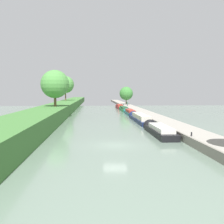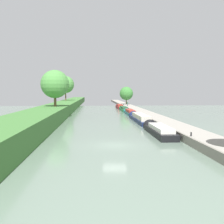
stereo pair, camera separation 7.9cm
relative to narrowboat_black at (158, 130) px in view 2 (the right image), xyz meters
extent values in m
plane|color=slate|center=(-6.42, -7.11, -0.54)|extent=(160.00, 160.00, 0.00)
cube|color=#3D7033|center=(-17.74, -7.11, 0.72)|extent=(6.52, 260.00, 2.53)
cube|color=gray|center=(3.50, -7.11, -0.10)|extent=(3.72, 260.00, 0.88)
cube|color=gray|center=(1.51, -7.11, -0.08)|extent=(0.25, 260.00, 0.93)
cube|color=black|center=(0.00, -0.96, -0.16)|extent=(2.17, 10.24, 0.77)
cube|color=silver|center=(0.00, -1.47, 0.50)|extent=(1.78, 7.17, 0.55)
cone|color=black|center=(0.00, 4.82, -0.16)|extent=(2.06, 1.30, 2.06)
cube|color=#141E42|center=(0.15, 14.83, -0.21)|extent=(2.14, 15.53, 0.66)
cube|color=beige|center=(0.15, 14.06, 0.54)|extent=(1.76, 10.87, 0.84)
cone|color=#141E42|center=(0.15, 23.24, -0.21)|extent=(2.03, 1.28, 2.03)
cube|color=#195B60|center=(0.31, 30.69, -0.23)|extent=(1.83, 11.76, 0.63)
cube|color=maroon|center=(0.31, 30.10, 0.42)|extent=(1.50, 8.23, 0.66)
cone|color=#195B60|center=(0.31, 37.12, -0.23)|extent=(1.74, 1.10, 1.74)
cube|color=#1E6033|center=(0.18, 43.50, -0.22)|extent=(1.83, 10.82, 0.65)
cube|color=#234C2D|center=(0.18, 42.96, 0.45)|extent=(1.50, 7.58, 0.68)
cone|color=#1E6033|center=(0.18, 49.46, -0.22)|extent=(1.73, 1.10, 1.73)
cube|color=maroon|center=(0.00, 55.01, -0.18)|extent=(1.94, 9.44, 0.73)
cube|color=maroon|center=(0.00, 54.54, 0.54)|extent=(1.59, 6.61, 0.71)
cone|color=maroon|center=(0.00, 60.31, -0.18)|extent=(1.84, 1.16, 1.84)
cylinder|color=#4C3828|center=(3.71, 66.17, 1.72)|extent=(0.37, 0.37, 2.76)
sphere|color=#387533|center=(3.71, 66.17, 4.52)|extent=(5.16, 5.16, 5.16)
cylinder|color=brown|center=(-19.03, 61.86, 4.04)|extent=(0.43, 0.43, 4.09)
sphere|color=#47843D|center=(-19.03, 61.86, 7.78)|extent=(6.18, 6.18, 6.18)
cylinder|color=brown|center=(-17.07, 22.83, 3.57)|extent=(0.55, 0.55, 3.17)
sphere|color=#47843D|center=(-17.07, 22.83, 6.83)|extent=(6.08, 6.08, 6.08)
cylinder|color=#282D42|center=(2.61, 54.36, 0.75)|extent=(0.26, 0.26, 0.82)
cylinder|color=#286647|center=(2.61, 54.36, 1.47)|extent=(0.34, 0.34, 0.62)
sphere|color=tan|center=(2.61, 54.36, 1.89)|extent=(0.22, 0.22, 0.22)
cylinder|color=black|center=(1.94, -7.07, 0.56)|extent=(0.16, 0.16, 0.45)
cylinder|color=black|center=(1.94, 60.25, 0.56)|extent=(0.16, 0.16, 0.45)
camera|label=1|loc=(-8.64, -34.79, 5.18)|focal=42.19mm
camera|label=2|loc=(-8.56, -34.80, 5.18)|focal=42.19mm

